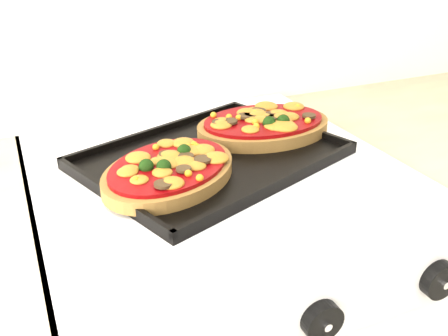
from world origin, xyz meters
TOP-DOWN VIEW (x-y plane):
  - control_panel at (-0.01, 1.39)m, footprint 0.60×0.02m
  - knob_center at (-0.01, 1.37)m, footprint 0.05×0.02m
  - knob_right at (0.17, 1.37)m, footprint 0.05×0.02m
  - baking_tray at (-0.01, 1.72)m, footprint 0.49×0.42m
  - pizza_left at (-0.10, 1.67)m, footprint 0.29×0.28m
  - pizza_right at (0.12, 1.77)m, footprint 0.26×0.19m

SIDE VIEW (x-z plane):
  - control_panel at x=-0.01m, z-range 0.81..0.90m
  - knob_center at x=-0.01m, z-range 0.83..0.88m
  - knob_right at x=0.17m, z-range 0.83..0.88m
  - baking_tray at x=-0.01m, z-range 0.91..0.93m
  - pizza_left at x=-0.10m, z-range 0.92..0.95m
  - pizza_right at x=0.12m, z-range 0.92..0.96m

